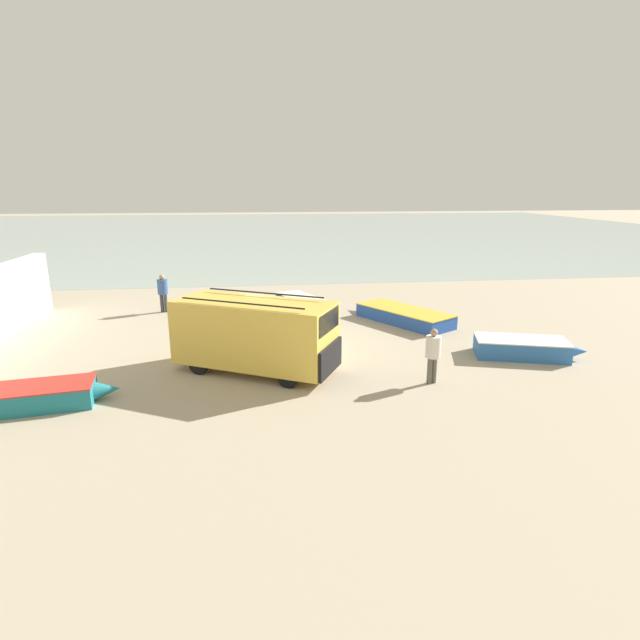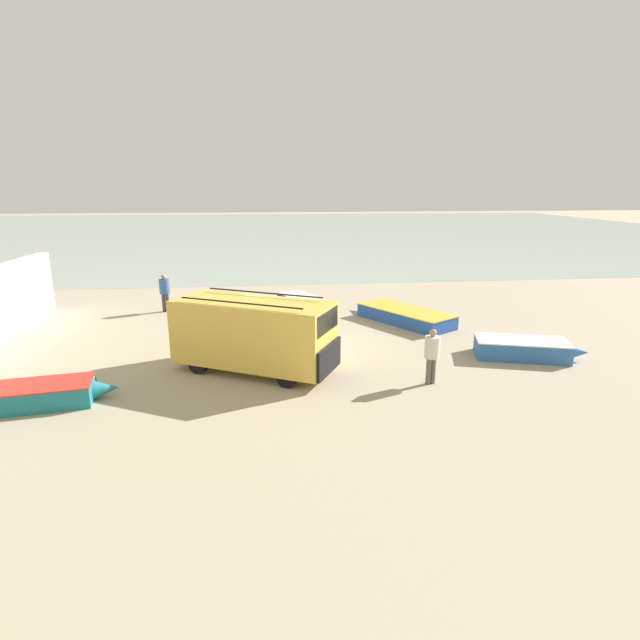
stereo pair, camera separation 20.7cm
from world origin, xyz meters
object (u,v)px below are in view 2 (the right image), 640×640
fishing_rowboat_0 (403,315)px  fisherman_1 (165,289)px  parked_van (254,333)px  fishing_rowboat_1 (37,395)px  fishing_rowboat_3 (305,303)px  fisherman_0 (432,351)px  fishing_rowboat_2 (525,349)px

fishing_rowboat_0 → fisherman_1: size_ratio=2.85×
parked_van → fishing_rowboat_0: parked_van is taller
fishing_rowboat_0 → fishing_rowboat_1: bearing=88.8°
fishing_rowboat_3 → fisherman_1: bearing=-115.7°
fisherman_0 → fisherman_1: size_ratio=0.96×
fisherman_0 → fishing_rowboat_1: bearing=71.4°
parked_van → fisherman_1: size_ratio=3.03×
fishing_rowboat_1 → fisherman_1: size_ratio=2.17×
parked_van → fisherman_0: (5.32, -1.71, -0.25)m
fishing_rowboat_0 → fisherman_0: size_ratio=2.99×
fishing_rowboat_0 → fisherman_1: 11.28m
fishing_rowboat_1 → fishing_rowboat_3: (8.26, 10.40, -0.02)m
parked_van → fisherman_0: size_ratio=3.18×
parked_van → fishing_rowboat_0: (6.43, 5.40, -0.98)m
fishing_rowboat_2 → fishing_rowboat_3: bearing=147.6°
fishing_rowboat_0 → fisherman_1: bearing=41.8°
parked_van → fishing_rowboat_2: size_ratio=1.41×
fishing_rowboat_0 → fishing_rowboat_2: fishing_rowboat_2 is taller
fishing_rowboat_1 → fishing_rowboat_0: bearing=21.6°
fishing_rowboat_0 → fishing_rowboat_3: fishing_rowboat_0 is taller
fishing_rowboat_2 → fisherman_1: fisherman_1 is taller
fishing_rowboat_0 → fishing_rowboat_3: bearing=21.7°
fishing_rowboat_0 → fishing_rowboat_2: 5.96m
parked_van → fishing_rowboat_3: bearing=102.5°
fishing_rowboat_1 → fishing_rowboat_3: bearing=42.2°
fishing_rowboat_2 → fisherman_0: 4.59m
fisherman_0 → fisherman_1: (-9.70, 10.23, 0.05)m
fishing_rowboat_0 → fishing_rowboat_1: 14.41m
fishing_rowboat_0 → parked_van: bearing=97.9°
fishing_rowboat_0 → fisherman_0: fisherman_0 is taller
fishing_rowboat_2 → fisherman_1: (-13.79, 8.28, 0.76)m
fishing_rowboat_3 → fishing_rowboat_1: bearing=-63.2°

